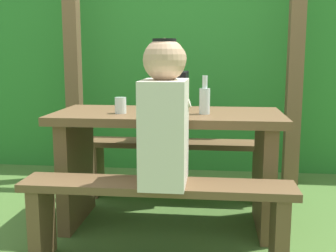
{
  "coord_description": "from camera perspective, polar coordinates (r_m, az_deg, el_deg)",
  "views": [
    {
      "loc": [
        0.28,
        -2.56,
        1.08
      ],
      "look_at": [
        0.0,
        0.0,
        0.65
      ],
      "focal_mm": 44.97,
      "sensor_mm": 36.0,
      "label": 1
    }
  ],
  "objects": [
    {
      "name": "bench_far",
      "position": [
        3.2,
        1.04,
        -4.24
      ],
      "size": [
        1.4,
        0.24,
        0.44
      ],
      "color": "brown",
      "rests_on": "ground_plane"
    },
    {
      "name": "picnic_table",
      "position": [
        2.65,
        0.0,
        -3.13
      ],
      "size": [
        1.4,
        0.64,
        0.73
      ],
      "color": "brown",
      "rests_on": "ground_plane"
    },
    {
      "name": "hedge_backdrop",
      "position": [
        4.27,
        2.5,
        6.54
      ],
      "size": [
        6.4,
        0.73,
        1.71
      ],
      "primitive_type": "cube",
      "color": "#2D7F2D",
      "rests_on": "ground_plane"
    },
    {
      "name": "person_white_shirt",
      "position": [
        2.08,
        -0.47,
        1.1
      ],
      "size": [
        0.25,
        0.35,
        0.72
      ],
      "color": "silver",
      "rests_on": "bench_near"
    },
    {
      "name": "bottle_left",
      "position": [
        2.51,
        4.99,
        3.64
      ],
      "size": [
        0.06,
        0.06,
        0.23
      ],
      "color": "silver",
      "rests_on": "picnic_table"
    },
    {
      "name": "person_black_coat",
      "position": [
        3.12,
        0.58,
        3.93
      ],
      "size": [
        0.25,
        0.35,
        0.72
      ],
      "color": "black",
      "rests_on": "bench_far"
    },
    {
      "name": "ground_plane",
      "position": [
        2.8,
        0.0,
        -13.15
      ],
      "size": [
        12.0,
        12.0,
        0.0
      ],
      "primitive_type": "plane",
      "color": "#486E30"
    },
    {
      "name": "bench_near",
      "position": [
        2.2,
        -1.53,
        -10.77
      ],
      "size": [
        1.4,
        0.24,
        0.44
      ],
      "color": "brown",
      "rests_on": "ground_plane"
    },
    {
      "name": "bottle_right",
      "position": [
        2.52,
        0.36,
        3.73
      ],
      "size": [
        0.06,
        0.06,
        0.23
      ],
      "color": "silver",
      "rests_on": "picnic_table"
    },
    {
      "name": "cell_phone",
      "position": [
        2.73,
        -0.27,
        2.37
      ],
      "size": [
        0.12,
        0.16,
        0.01
      ],
      "primitive_type": "cube",
      "rotation": [
        0.0,
        0.0,
        -0.4
      ],
      "color": "black",
      "rests_on": "picnic_table"
    },
    {
      "name": "drinking_glass",
      "position": [
        2.55,
        -6.45,
        2.8
      ],
      "size": [
        0.07,
        0.07,
        0.1
      ],
      "primitive_type": "cylinder",
      "color": "silver",
      "rests_on": "picnic_table"
    },
    {
      "name": "pergola_post_left",
      "position": [
        3.76,
        -12.76,
        8.29
      ],
      "size": [
        0.12,
        0.12,
        2.02
      ],
      "primitive_type": "cube",
      "color": "brown",
      "rests_on": "ground_plane"
    },
    {
      "name": "pergola_post_right",
      "position": [
        3.62,
        16.87,
        8.08
      ],
      "size": [
        0.12,
        0.12,
        2.02
      ],
      "primitive_type": "cube",
      "color": "brown",
      "rests_on": "ground_plane"
    }
  ]
}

